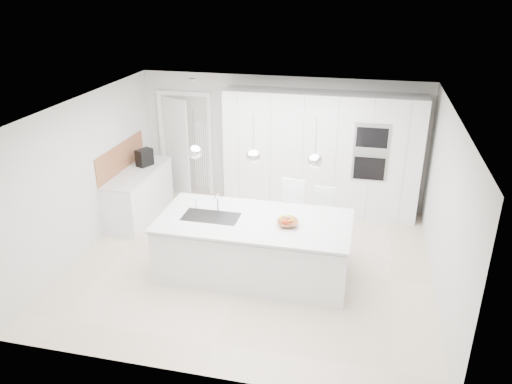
% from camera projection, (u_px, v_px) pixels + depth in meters
% --- Properties ---
extents(floor, '(5.50, 5.50, 0.00)m').
position_uv_depth(floor, '(252.00, 263.00, 7.92)').
color(floor, beige).
rests_on(floor, ground).
extents(wall_back, '(5.50, 0.00, 5.50)m').
position_uv_depth(wall_back, '(281.00, 141.00, 9.66)').
color(wall_back, silver).
rests_on(wall_back, ground).
extents(wall_left, '(0.00, 5.00, 5.00)m').
position_uv_depth(wall_left, '(85.00, 175.00, 7.99)').
color(wall_left, silver).
rests_on(wall_left, ground).
extents(ceiling, '(5.50, 5.50, 0.00)m').
position_uv_depth(ceiling, '(251.00, 108.00, 6.93)').
color(ceiling, white).
rests_on(ceiling, wall_back).
extents(tall_cabinets, '(3.60, 0.60, 2.30)m').
position_uv_depth(tall_cabinets, '(321.00, 154.00, 9.27)').
color(tall_cabinets, white).
rests_on(tall_cabinets, floor).
extents(oven_stack, '(0.62, 0.04, 1.05)m').
position_uv_depth(oven_stack, '(371.00, 152.00, 8.73)').
color(oven_stack, '#A5A5A8').
rests_on(oven_stack, tall_cabinets).
extents(doorway_frame, '(1.11, 0.08, 2.13)m').
position_uv_depth(doorway_frame, '(186.00, 146.00, 10.13)').
color(doorway_frame, white).
rests_on(doorway_frame, floor).
extents(hallway_door, '(0.76, 0.38, 2.00)m').
position_uv_depth(hallway_door, '(174.00, 146.00, 10.14)').
color(hallway_door, white).
rests_on(hallway_door, floor).
extents(radiator, '(0.32, 0.04, 1.40)m').
position_uv_depth(radiator, '(202.00, 155.00, 10.12)').
color(radiator, white).
rests_on(radiator, floor).
extents(left_base_cabinets, '(0.60, 1.80, 0.86)m').
position_uv_depth(left_base_cabinets, '(139.00, 195.00, 9.33)').
color(left_base_cabinets, white).
rests_on(left_base_cabinets, floor).
extents(left_worktop, '(0.62, 1.82, 0.04)m').
position_uv_depth(left_worktop, '(137.00, 172.00, 9.15)').
color(left_worktop, silver).
rests_on(left_worktop, left_base_cabinets).
extents(oak_backsplash, '(0.02, 1.80, 0.50)m').
position_uv_depth(oak_backsplash, '(121.00, 157.00, 9.10)').
color(oak_backsplash, '#A26039').
rests_on(oak_backsplash, wall_left).
extents(island_base, '(2.80, 1.20, 0.86)m').
position_uv_depth(island_base, '(254.00, 249.00, 7.46)').
color(island_base, white).
rests_on(island_base, floor).
extents(island_worktop, '(2.84, 1.40, 0.04)m').
position_uv_depth(island_worktop, '(254.00, 221.00, 7.33)').
color(island_worktop, silver).
rests_on(island_worktop, island_base).
extents(island_sink, '(0.84, 0.44, 0.18)m').
position_uv_depth(island_sink, '(211.00, 221.00, 7.44)').
color(island_sink, '#3F3F42').
rests_on(island_sink, island_worktop).
extents(island_tap, '(0.02, 0.02, 0.30)m').
position_uv_depth(island_tap, '(218.00, 202.00, 7.52)').
color(island_tap, white).
rests_on(island_tap, island_worktop).
extents(pendant_left, '(0.20, 0.20, 0.20)m').
position_uv_depth(pendant_left, '(195.00, 152.00, 7.05)').
color(pendant_left, white).
rests_on(pendant_left, ceiling).
extents(pendant_mid, '(0.20, 0.20, 0.20)m').
position_uv_depth(pendant_mid, '(253.00, 156.00, 6.88)').
color(pendant_mid, white).
rests_on(pendant_mid, ceiling).
extents(pendant_right, '(0.20, 0.20, 0.20)m').
position_uv_depth(pendant_right, '(315.00, 161.00, 6.71)').
color(pendant_right, white).
rests_on(pendant_right, ceiling).
extents(fruit_bowl, '(0.37, 0.37, 0.08)m').
position_uv_depth(fruit_bowl, '(288.00, 223.00, 7.13)').
color(fruit_bowl, '#A26039').
rests_on(fruit_bowl, island_worktop).
extents(espresso_machine, '(0.30, 0.35, 0.32)m').
position_uv_depth(espresso_machine, '(144.00, 157.00, 9.36)').
color(espresso_machine, black).
rests_on(espresso_machine, left_worktop).
extents(bar_stool_left, '(0.47, 0.60, 1.22)m').
position_uv_depth(bar_stool_left, '(291.00, 218.00, 8.01)').
color(bar_stool_left, white).
rests_on(bar_stool_left, floor).
extents(bar_stool_right, '(0.38, 0.52, 1.10)m').
position_uv_depth(bar_stool_right, '(322.00, 222.00, 8.02)').
color(bar_stool_right, white).
rests_on(bar_stool_right, floor).
extents(apple_a, '(0.08, 0.08, 0.08)m').
position_uv_depth(apple_a, '(284.00, 222.00, 7.10)').
color(apple_a, '#BE3D1A').
rests_on(apple_a, fruit_bowl).
extents(apple_b, '(0.09, 0.09, 0.09)m').
position_uv_depth(apple_b, '(287.00, 220.00, 7.14)').
color(apple_b, '#BE3D1A').
rests_on(apple_b, fruit_bowl).
extents(apple_c, '(0.07, 0.07, 0.07)m').
position_uv_depth(apple_c, '(290.00, 221.00, 7.13)').
color(apple_c, '#BE3D1A').
rests_on(apple_c, fruit_bowl).
extents(apple_extra_3, '(0.07, 0.07, 0.07)m').
position_uv_depth(apple_extra_3, '(285.00, 222.00, 7.10)').
color(apple_extra_3, '#BE3D1A').
rests_on(apple_extra_3, fruit_bowl).
extents(banana_bunch, '(0.25, 0.18, 0.22)m').
position_uv_depth(banana_bunch, '(287.00, 218.00, 7.10)').
color(banana_bunch, yellow).
rests_on(banana_bunch, fruit_bowl).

